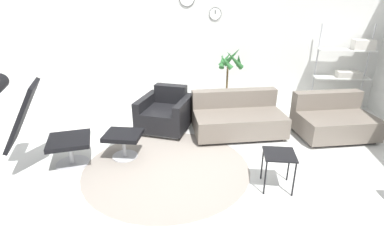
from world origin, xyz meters
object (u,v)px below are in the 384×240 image
Objects in this scene: couch_low at (237,119)px; shelf_unit at (352,60)px; side_table at (279,158)px; potted_plant at (228,82)px; couch_second at (333,121)px; lounge_chair at (33,119)px; ottoman at (123,139)px; armchair_red at (166,114)px.

shelf_unit is at bearing -162.03° from couch_low.
side_table is 2.57m from potted_plant.
couch_second is 1.04× the size of potted_plant.
couch_second is (1.56, 0.07, -0.00)m from couch_low.
couch_second reaches higher than side_table.
potted_plant is (-0.59, 2.49, 0.22)m from side_table.
couch_low is at bearing 95.99° from lounge_chair.
lounge_chair is 2.53× the size of ottoman.
ottoman is 1.12m from armchair_red.
armchair_red is 3.69m from shelf_unit.
potted_plant is (-0.16, 0.96, 0.36)m from couch_low.
potted_plant is at bearing 111.52° from lounge_chair.
ottoman is 4.51m from shelf_unit.
lounge_chair reaches higher than ottoman.
couch_low reaches higher than ottoman.
lounge_chair is 2.76× the size of side_table.
shelf_unit reaches higher than lounge_chair.
ottoman is 3.37m from couch_second.
couch_second is (3.18, 1.09, -0.03)m from ottoman.
potted_plant reaches higher than armchair_red.
couch_second is (4.18, 1.50, -0.47)m from lounge_chair.
armchair_red is at bearing 113.67° from lounge_chair.
armchair_red is 0.75× the size of potted_plant.
lounge_chair is 0.76× the size of shelf_unit.
couch_low reaches higher than side_table.
side_table is (0.43, -1.53, 0.15)m from couch_low.
shelf_unit is (2.32, 0.36, 0.40)m from potted_plant.
lounge_chair is at bearing 15.11° from couch_low.
ottoman is at bearing 165.93° from side_table.
ottoman is 1.09× the size of side_table.
lounge_chair is 3.07m from side_table.
couch_low is (2.63, 1.43, -0.47)m from lounge_chair.
ottoman is at bearing 18.48° from couch_low.
lounge_chair is 0.79× the size of couch_low.
potted_plant is (2.46, 2.39, -0.10)m from lounge_chair.
couch_low is 2.64m from shelf_unit.
side_table is at bearing -121.23° from shelf_unit.
lounge_chair is 5.52m from shelf_unit.
side_table is (1.65, -1.56, 0.13)m from armchair_red.
potted_plant is at bearing -93.79° from couch_low.
armchair_red is (0.40, 1.05, -0.01)m from ottoman.
side_table is (3.05, -0.10, -0.32)m from lounge_chair.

